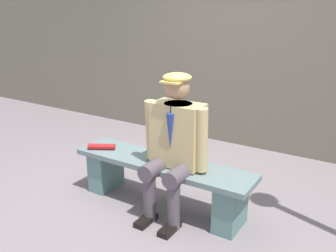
{
  "coord_description": "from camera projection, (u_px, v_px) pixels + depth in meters",
  "views": [
    {
      "loc": [
        -1.68,
        2.56,
        1.79
      ],
      "look_at": [
        -0.07,
        0.0,
        0.81
      ],
      "focal_mm": 38.77,
      "sensor_mm": 36.0,
      "label": 1
    }
  ],
  "objects": [
    {
      "name": "stadium_wall",
      "position": [
        246.0,
        62.0,
        4.77
      ],
      "size": [
        12.0,
        0.24,
        2.24
      ],
      "primitive_type": "cube",
      "color": "#6F6859",
      "rests_on": "ground"
    },
    {
      "name": "rolled_magazine",
      "position": [
        102.0,
        147.0,
        3.59
      ],
      "size": [
        0.26,
        0.18,
        0.06
      ],
      "primitive_type": "cylinder",
      "rotation": [
        0.0,
        1.57,
        0.52
      ],
      "color": "#B21E1E",
      "rests_on": "bench"
    },
    {
      "name": "ground_plane",
      "position": [
        162.0,
        205.0,
        3.46
      ],
      "size": [
        30.0,
        30.0,
        0.0
      ],
      "primitive_type": "plane",
      "color": "slate"
    },
    {
      "name": "seated_man",
      "position": [
        174.0,
        141.0,
        3.11
      ],
      "size": [
        0.61,
        0.57,
        1.29
      ],
      "color": "tan",
      "rests_on": "ground"
    },
    {
      "name": "bench",
      "position": [
        162.0,
        177.0,
        3.37
      ],
      "size": [
        1.75,
        0.41,
        0.46
      ],
      "color": "slate",
      "rests_on": "ground"
    }
  ]
}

